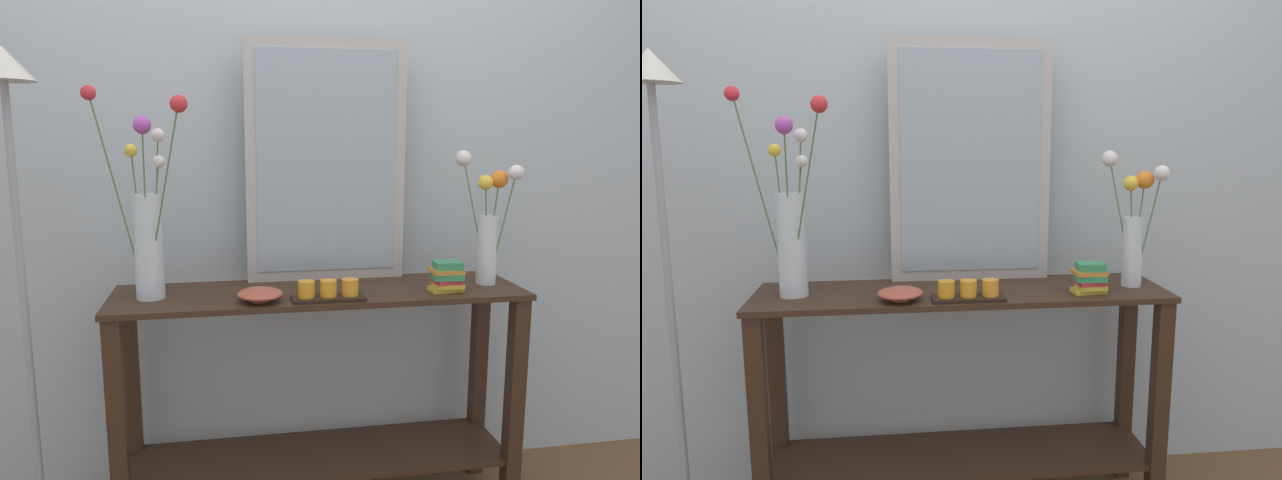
% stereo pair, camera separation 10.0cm
% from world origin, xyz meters
% --- Properties ---
extents(wall_back, '(6.40, 0.08, 2.70)m').
position_xyz_m(wall_back, '(0.00, 0.31, 1.35)').
color(wall_back, '#B2BCC1').
rests_on(wall_back, ground).
extents(console_table, '(1.45, 0.38, 0.86)m').
position_xyz_m(console_table, '(0.00, 0.00, 0.52)').
color(console_table, '#382316').
rests_on(console_table, ground).
extents(mirror_leaning, '(0.60, 0.03, 0.89)m').
position_xyz_m(mirror_leaning, '(0.05, 0.16, 1.30)').
color(mirror_leaning, '#B7B2AD').
rests_on(mirror_leaning, console_table).
extents(tall_vase_left, '(0.32, 0.20, 0.69)m').
position_xyz_m(tall_vase_left, '(-0.58, -0.02, 1.10)').
color(tall_vase_left, silver).
rests_on(tall_vase_left, console_table).
extents(vase_right, '(0.19, 0.21, 0.49)m').
position_xyz_m(vase_right, '(0.62, -0.00, 1.09)').
color(vase_right, silver).
rests_on(vase_right, console_table).
extents(candle_tray, '(0.24, 0.09, 0.07)m').
position_xyz_m(candle_tray, '(0.01, -0.13, 0.89)').
color(candle_tray, black).
rests_on(candle_tray, console_table).
extents(decorative_bowl, '(0.15, 0.15, 0.04)m').
position_xyz_m(decorative_bowl, '(-0.22, -0.11, 0.88)').
color(decorative_bowl, '#B24C38').
rests_on(decorative_bowl, console_table).
extents(book_stack, '(0.12, 0.10, 0.11)m').
position_xyz_m(book_stack, '(0.44, -0.09, 0.91)').
color(book_stack, gold).
rests_on(book_stack, console_table).
extents(floor_lamp, '(0.24, 0.24, 1.66)m').
position_xyz_m(floor_lamp, '(-0.96, -0.08, 1.12)').
color(floor_lamp, '#9E9EA3').
rests_on(floor_lamp, ground).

